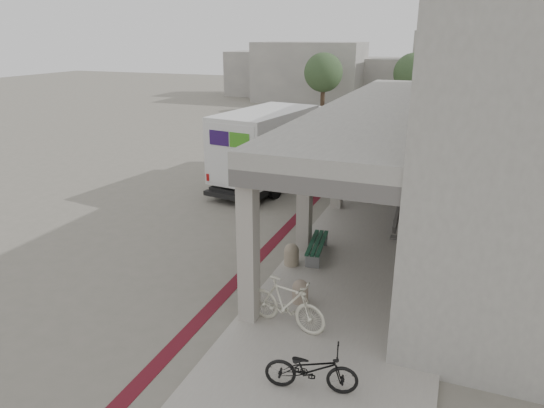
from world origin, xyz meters
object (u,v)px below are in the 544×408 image
at_px(bench, 317,246).
at_px(bicycle_black, 311,369).
at_px(utility_cabinet, 417,208).
at_px(bicycle_cream, 287,303).
at_px(fedex_truck, 276,143).

relative_size(bench, bicycle_black, 1.12).
distance_m(utility_cabinet, bicycle_black, 9.27).
height_order(bench, bicycle_cream, bicycle_cream).
xyz_separation_m(fedex_truck, utility_cabinet, (6.26, -3.09, -1.11)).
relative_size(fedex_truck, utility_cabinet, 7.91).
bearing_deg(fedex_truck, utility_cabinet, -17.90).
height_order(bench, utility_cabinet, utility_cabinet).
distance_m(bicycle_black, bicycle_cream, 2.04).
height_order(bench, bicycle_black, bicycle_black).
xyz_separation_m(fedex_truck, bicycle_cream, (4.24, -10.59, -1.04)).
height_order(fedex_truck, bench, fedex_truck).
bearing_deg(bicycle_cream, bench, 17.77).
bearing_deg(utility_cabinet, bicycle_cream, -98.48).
bearing_deg(bicycle_black, bench, 3.66).
bearing_deg(bicycle_cream, fedex_truck, 33.75).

